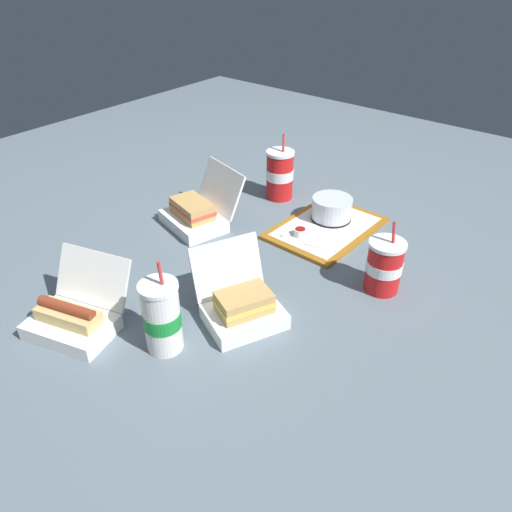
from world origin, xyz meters
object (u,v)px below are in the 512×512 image
clamshell_sandwich_front (196,213)px  soda_cup_left (162,317)px  plastic_fork (297,232)px  food_tray (326,228)px  soda_cup_center (280,174)px  cake_container (332,209)px  clamshell_sandwich_corner (242,306)px  clamshell_hotdog_center (73,317)px  ketchup_cup (300,232)px  soda_cup_right (384,266)px

clamshell_sandwich_front → soda_cup_left: (-0.45, -0.34, 0.05)m
clamshell_sandwich_front → plastic_fork: bearing=-62.8°
food_tray → clamshell_sandwich_front: 0.42m
soda_cup_left → soda_cup_center: size_ratio=1.02×
food_tray → cake_container: 0.07m
cake_container → plastic_fork: (-0.15, 0.04, -0.03)m
food_tray → plastic_fork: bearing=151.0°
soda_cup_left → clamshell_sandwich_corner: bearing=-23.4°
clamshell_hotdog_center → cake_container: bearing=-13.0°
soda_cup_left → ketchup_cup: bearing=3.1°
clamshell_sandwich_corner → cake_container: bearing=9.6°
clamshell_hotdog_center → soda_cup_right: bearing=-38.7°
plastic_fork → soda_cup_left: soda_cup_left is taller
soda_cup_left → food_tray: bearing=-0.0°
ketchup_cup → soda_cup_center: soda_cup_center is taller
clamshell_hotdog_center → clamshell_sandwich_front: 0.57m
cake_container → ketchup_cup: size_ratio=3.34×
food_tray → soda_cup_left: (-0.69, 0.00, 0.08)m
plastic_fork → clamshell_sandwich_corner: (-0.42, -0.13, 0.03)m
plastic_fork → soda_cup_left: bearing=-151.2°
food_tray → clamshell_sandwich_corner: clamshell_sandwich_corner is taller
ketchup_cup → clamshell_sandwich_corner: size_ratio=0.16×
ketchup_cup → clamshell_sandwich_corner: clamshell_sandwich_corner is taller
ketchup_cup → soda_cup_right: soda_cup_right is taller
cake_container → clamshell_sandwich_front: bearing=132.0°
clamshell_sandwich_corner → soda_cup_left: 0.21m
food_tray → ketchup_cup: bearing=162.3°
clamshell_sandwich_corner → soda_cup_center: soda_cup_center is taller
soda_cup_center → clamshell_sandwich_corner: bearing=-150.7°
clamshell_hotdog_center → clamshell_sandwich_corner: bearing=-45.7°
cake_container → soda_cup_left: size_ratio=0.56×
clamshell_sandwich_front → soda_cup_center: 0.35m
soda_cup_right → soda_cup_center: bearing=63.9°
cake_container → clamshell_sandwich_corner: bearing=-170.4°
cake_container → soda_cup_right: size_ratio=0.64×
food_tray → soda_cup_right: size_ratio=1.81×
cake_container → ketchup_cup: cake_container is taller
cake_container → clamshell_sandwich_front: 0.44m
clamshell_sandwich_corner → plastic_fork: bearing=17.3°
ketchup_cup → plastic_fork: size_ratio=0.36×
cake_container → soda_cup_left: 0.75m
soda_cup_right → soda_cup_left: size_ratio=0.86×
plastic_fork → soda_cup_right: (-0.08, -0.34, 0.06)m
ketchup_cup → cake_container: bearing=-6.1°
clamshell_sandwich_corner → soda_cup_center: size_ratio=1.08×
food_tray → ketchup_cup: (-0.10, 0.03, 0.02)m
soda_cup_center → food_tray: bearing=-109.7°
cake_container → clamshell_sandwich_corner: (-0.56, -0.09, -0.00)m
ketchup_cup → plastic_fork: (0.01, 0.02, -0.01)m
cake_container → clamshell_sandwich_corner: size_ratio=0.52×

